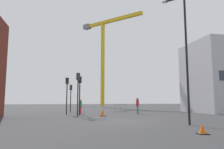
{
  "coord_description": "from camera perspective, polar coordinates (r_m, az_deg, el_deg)",
  "views": [
    {
      "loc": [
        -3.9,
        -15.84,
        1.53
      ],
      "look_at": [
        0.0,
        3.34,
        3.93
      ],
      "focal_mm": 34.15,
      "sensor_mm": 36.0,
      "label": 1
    }
  ],
  "objects": [
    {
      "name": "traffic_light_near",
      "position": [
        24.23,
        -11.98,
        -4.01
      ],
      "size": [
        0.39,
        0.35,
        4.07
      ],
      "color": "#232326",
      "rests_on": "ground"
    },
    {
      "name": "traffic_light_island",
      "position": [
        20.85,
        -9.09,
        -3.39
      ],
      "size": [
        0.39,
        0.33,
        4.21
      ],
      "color": "#2D2D30",
      "rests_on": "ground"
    },
    {
      "name": "pedestrian_waiting",
      "position": [
        25.25,
        6.85,
        -7.96
      ],
      "size": [
        0.34,
        0.34,
        1.85
      ],
      "color": "#2D844C",
      "rests_on": "ground"
    },
    {
      "name": "traffic_cone_striped",
      "position": [
        10.93,
        23.07,
        -13.38
      ],
      "size": [
        0.46,
        0.46,
        0.47
      ],
      "color": "black",
      "rests_on": "ground"
    },
    {
      "name": "traffic_cone_on_verge",
      "position": [
        21.29,
        -2.53,
        -10.29
      ],
      "size": [
        0.65,
        0.65,
        0.66
      ],
      "color": "black",
      "rests_on": "ground"
    },
    {
      "name": "pedestrian_walking",
      "position": [
        25.23,
        -8.45,
        -8.21
      ],
      "size": [
        0.34,
        0.34,
        1.66
      ],
      "color": "red",
      "rests_on": "ground"
    },
    {
      "name": "traffic_light_median",
      "position": [
        22.83,
        -8.65,
        -3.89
      ],
      "size": [
        0.38,
        0.35,
        4.08
      ],
      "color": "black",
      "rests_on": "ground"
    },
    {
      "name": "safety_barrier_right_run",
      "position": [
        17.56,
        -4.77,
        -10.14
      ],
      "size": [
        1.83,
        0.24,
        1.08
      ],
      "color": "#9EA0A5",
      "rests_on": "ground"
    },
    {
      "name": "safety_barrier_left_run",
      "position": [
        28.47,
        2.27,
        -8.94
      ],
      "size": [
        1.85,
        0.16,
        1.08
      ],
      "color": "gray",
      "rests_on": "ground"
    },
    {
      "name": "ground",
      "position": [
        16.39,
        2.38,
        -12.35
      ],
      "size": [
        160.0,
        160.0,
        0.0
      ],
      "primitive_type": "plane",
      "color": "#333335"
    },
    {
      "name": "construction_crane",
      "position": [
        50.53,
        -2.18,
        7.04
      ],
      "size": [
        12.05,
        12.38,
        20.63
      ],
      "color": "gold",
      "rests_on": "ground"
    },
    {
      "name": "traffic_light_verge",
      "position": [
        28.79,
        -10.98,
        -5.03
      ],
      "size": [
        0.35,
        0.39,
        3.63
      ],
      "color": "#2D2D30",
      "rests_on": "ground"
    },
    {
      "name": "streetlamp_tall",
      "position": [
        14.88,
        18.68,
        6.61
      ],
      "size": [
        1.26,
        1.14,
        8.59
      ],
      "color": "black",
      "rests_on": "ground"
    }
  ]
}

